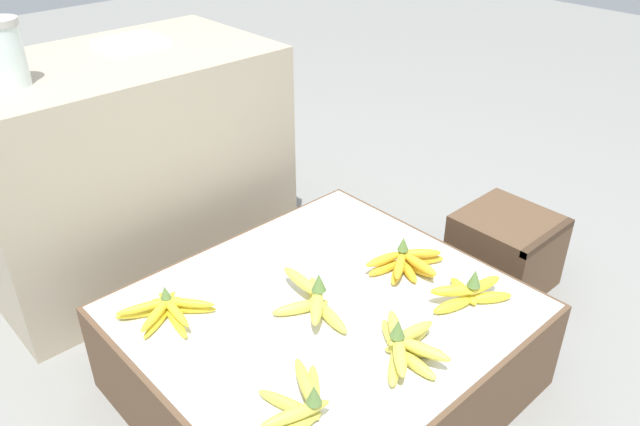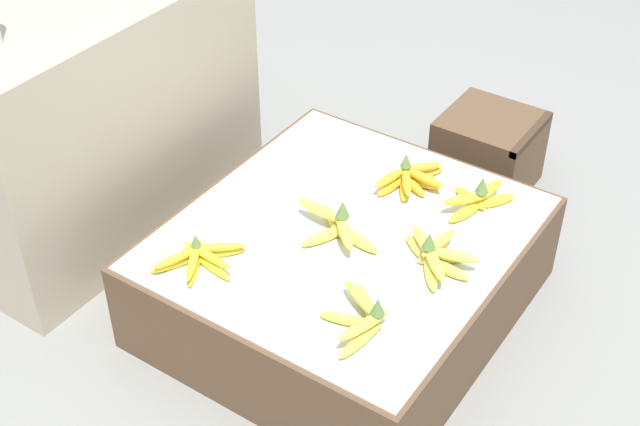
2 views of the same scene
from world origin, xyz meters
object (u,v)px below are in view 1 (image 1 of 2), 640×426
(wooden_crate, at_px, (505,250))
(banana_bunch_middle_midleft, at_px, (313,299))
(banana_bunch_front_midleft, at_px, (406,346))
(banana_bunch_front_midright, at_px, (469,292))
(foam_tray_white, at_px, (131,42))
(banana_bunch_front_left, at_px, (300,403))
(banana_bunch_back_left, at_px, (167,310))
(banana_bunch_middle_midright, at_px, (406,263))
(glass_jar, at_px, (5,52))

(wooden_crate, distance_m, banana_bunch_middle_midleft, 0.83)
(banana_bunch_front_midleft, height_order, banana_bunch_middle_midleft, banana_bunch_middle_midleft)
(banana_bunch_front_midright, height_order, foam_tray_white, foam_tray_white)
(banana_bunch_front_left, height_order, banana_bunch_front_midright, banana_bunch_front_midright)
(wooden_crate, relative_size, banana_bunch_back_left, 1.36)
(banana_bunch_front_midleft, distance_m, banana_bunch_middle_midleft, 0.27)
(banana_bunch_middle_midleft, height_order, banana_bunch_middle_midright, banana_bunch_middle_midleft)
(wooden_crate, distance_m, banana_bunch_front_midright, 0.55)
(banana_bunch_front_left, relative_size, banana_bunch_back_left, 1.10)
(banana_bunch_back_left, bearing_deg, banana_bunch_front_midright, -38.22)
(banana_bunch_front_midleft, height_order, foam_tray_white, foam_tray_white)
(banana_bunch_front_midleft, distance_m, banana_bunch_front_midright, 0.27)
(banana_bunch_front_midleft, xyz_separation_m, banana_bunch_back_left, (-0.34, 0.50, -0.01))
(banana_bunch_front_left, bearing_deg, banana_bunch_middle_midleft, 43.15)
(banana_bunch_front_left, relative_size, banana_bunch_middle_midleft, 0.88)
(banana_bunch_front_midright, xyz_separation_m, foam_tray_white, (-0.22, 1.24, 0.44))
(banana_bunch_middle_midleft, xyz_separation_m, banana_bunch_middle_midright, (0.30, -0.05, -0.01))
(banana_bunch_middle_midleft, distance_m, foam_tray_white, 1.08)
(banana_bunch_front_midright, relative_size, banana_bunch_middle_midright, 0.95)
(foam_tray_white, bearing_deg, glass_jar, -161.96)
(banana_bunch_front_left, distance_m, glass_jar, 1.20)
(banana_bunch_middle_midright, bearing_deg, wooden_crate, -2.56)
(banana_bunch_front_left, height_order, glass_jar, glass_jar)
(wooden_crate, xyz_separation_m, banana_bunch_front_midleft, (-0.76, -0.19, 0.18))
(banana_bunch_middle_midleft, distance_m, banana_bunch_back_left, 0.37)
(banana_bunch_front_left, xyz_separation_m, banana_bunch_middle_midleft, (0.25, 0.23, 0.00))
(wooden_crate, distance_m, glass_jar, 1.62)
(wooden_crate, relative_size, foam_tray_white, 1.47)
(banana_bunch_front_left, xyz_separation_m, banana_bunch_front_midleft, (0.29, -0.04, 0.00))
(glass_jar, bearing_deg, banana_bunch_middle_midright, -54.69)
(wooden_crate, distance_m, banana_bunch_front_left, 1.08)
(banana_bunch_front_left, bearing_deg, glass_jar, 94.72)
(banana_bunch_back_left, distance_m, foam_tray_white, 0.96)
(banana_bunch_middle_midright, height_order, foam_tray_white, foam_tray_white)
(banana_bunch_front_left, height_order, banana_bunch_back_left, banana_bunch_front_left)
(wooden_crate, height_order, banana_bunch_front_midleft, banana_bunch_front_midleft)
(banana_bunch_front_midright, xyz_separation_m, banana_bunch_middle_midright, (-0.02, 0.20, -0.01))
(banana_bunch_front_left, bearing_deg, foam_tray_white, 74.45)
(banana_bunch_front_midleft, bearing_deg, banana_bunch_front_midright, 3.67)
(banana_bunch_middle_midright, distance_m, glass_jar, 1.22)
(banana_bunch_middle_midleft, xyz_separation_m, glass_jar, (-0.34, 0.84, 0.52))
(wooden_crate, distance_m, foam_tray_white, 1.42)
(wooden_crate, xyz_separation_m, banana_bunch_front_left, (-1.05, -0.16, 0.18))
(banana_bunch_back_left, relative_size, foam_tray_white, 1.08)
(banana_bunch_front_midleft, bearing_deg, banana_bunch_back_left, 124.16)
(banana_bunch_front_midright, height_order, glass_jar, glass_jar)
(wooden_crate, height_order, banana_bunch_middle_midright, banana_bunch_middle_midright)
(wooden_crate, bearing_deg, foam_tray_white, 123.87)
(banana_bunch_middle_midright, bearing_deg, banana_bunch_middle_midleft, 169.89)
(banana_bunch_front_midleft, bearing_deg, glass_jar, 108.88)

